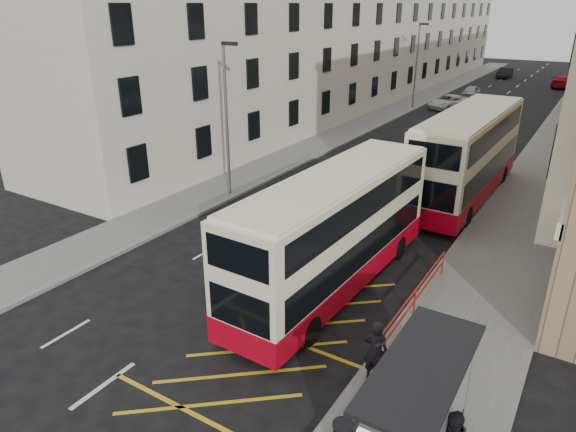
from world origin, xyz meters
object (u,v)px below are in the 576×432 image
Objects in this scene: pedestrian_far at (379,377)px; car_dark at (505,73)px; double_decker_front at (335,232)px; white_van at (449,102)px; street_lamp_near at (227,112)px; street_lamp_far at (417,61)px; pedestrian_near at (376,351)px; bus_shelter at (420,404)px; double_decker_rear at (468,155)px; car_silver at (471,92)px; car_red at (565,82)px.

pedestrian_far is 70.63m from car_dark.
double_decker_front is 65.31m from car_dark.
street_lamp_near is at bearing -73.64° from white_van.
street_lamp_far reaches higher than pedestrian_near.
double_decker_rear reaches higher than bus_shelter.
white_van is at bearing -89.97° from car_dark.
street_lamp_far reaches higher than pedestrian_far.
car_silver is at bearing -89.58° from car_dark.
street_lamp_far is 1.65× the size of white_van.
bus_shelter is at bearing 103.69° from car_red.
pedestrian_near is at bearing -78.40° from car_silver.
double_decker_front is (9.29, -35.75, -2.39)m from street_lamp_far.
pedestrian_near is at bearing -72.33° from street_lamp_far.
white_van is (3.05, 1.89, -3.96)m from street_lamp_far.
double_decker_front is at bearing -58.76° from white_van.
car_red is (8.19, -5.88, 0.04)m from car_dark.
car_dark reaches higher than car_silver.
street_lamp_near is 5.02× the size of pedestrian_far.
double_decker_front is 6.99× the size of pedestrian_far.
pedestrian_far is (0.41, -0.73, -0.16)m from pedestrian_near.
bus_shelter is at bearing -70.88° from street_lamp_far.
double_decker_rear is at bearing 100.27° from car_red.
double_decker_rear reaches higher than white_van.
street_lamp_near reaches higher than car_dark.
street_lamp_near reaches higher than white_van.
bus_shelter is 45.81m from white_van.
street_lamp_near is 0.66× the size of double_decker_rear.
double_decker_front is at bearing 129.13° from bus_shelter.
street_lamp_far is 26.37m from car_red.
double_decker_front reaches higher than car_red.
double_decker_rear is 2.29× the size of car_red.
pedestrian_near is 63.35m from car_red.
bus_shelter is 19.10m from double_decker_rear.
double_decker_rear reaches higher than pedestrian_near.
street_lamp_far is at bearing -83.00° from pedestrian_near.
street_lamp_far is at bearing -40.25° from pedestrian_far.
car_red is at bearing 63.72° from street_lamp_far.
street_lamp_far reaches higher than car_silver.
double_decker_front is 2.97× the size of car_silver.
car_dark is (0.30, 27.38, 0.05)m from white_van.
car_red is (8.28, 13.43, 0.12)m from car_silver.
car_silver is (-7.71, 33.61, -1.80)m from double_decker_rear.
pedestrian_near is at bearing -38.02° from street_lamp_near.
pedestrian_near is at bearing 128.84° from bus_shelter.
bus_shelter is 53.60m from car_silver.
car_silver is at bearing 69.31° from car_red.
street_lamp_near is at bearing -92.57° from car_dark.
pedestrian_near is (1.74, -16.29, -1.33)m from double_decker_rear.
pedestrian_near is (12.73, -39.95, -3.53)m from street_lamp_far.
double_decker_rear is at bearing -76.20° from car_silver.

